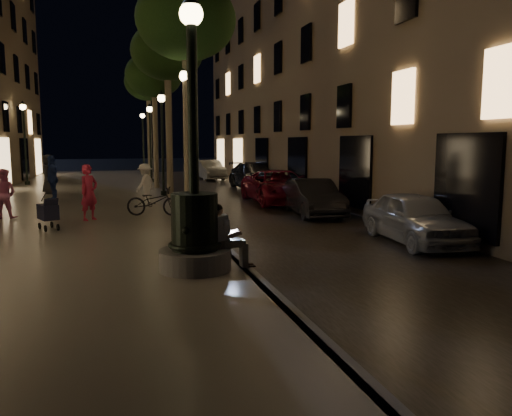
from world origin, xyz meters
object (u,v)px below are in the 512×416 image
object	(u,v)px
lamp_left_c	(24,132)
pedestrian_white	(145,184)
pedestrian_red	(89,192)
tree_far	(148,83)
lamp_curb_a	(186,124)
lamp_curb_b	(162,130)
tree_second	(167,53)
pedestrian_dark	(48,174)
fountain_lamppost	(195,219)
car_third	(279,187)
seated_man_laptop	(226,234)
pedestrian_pink	(4,194)
car_fifth	(210,170)
lamp_curb_d	(143,134)
lamp_curb_c	(150,133)
stroller	(48,212)
car_rear	(254,176)
tree_third	(154,76)
car_second	(313,197)
car_front	(415,217)
pedestrian_blue	(52,178)
bicycle	(154,201)
tree_near	(186,22)

from	to	relation	value
lamp_left_c	pedestrian_white	distance (m)	12.87
pedestrian_red	tree_far	bearing A→B (deg)	36.69
lamp_curb_a	lamp_curb_b	distance (m)	8.00
tree_second	pedestrian_dark	world-z (taller)	tree_second
fountain_lamppost	car_third	xyz separation A→B (m)	(5.44, 11.25, -0.49)
lamp_curb_b	car_third	size ratio (longest dim) A/B	0.93
seated_man_laptop	pedestrian_pink	distance (m)	9.91
car_fifth	pedestrian_white	bearing A→B (deg)	-114.89
lamp_curb_d	lamp_left_c	bearing A→B (deg)	-131.59
lamp_curb_c	pedestrian_pink	xyz separation A→B (m)	(-5.65, -13.80, -2.23)
stroller	car_rear	world-z (taller)	car_rear
fountain_lamppost	tree_third	world-z (taller)	tree_third
pedestrian_red	pedestrian_dark	world-z (taller)	pedestrian_dark
seated_man_laptop	lamp_curb_d	size ratio (longest dim) A/B	0.27
tree_third	lamp_curb_d	world-z (taller)	tree_third
fountain_lamppost	pedestrian_dark	xyz separation A→B (m)	(-4.54, 16.22, -0.07)
tree_second	pedestrian_pink	size ratio (longest dim) A/B	4.57
car_rear	pedestrian_dark	world-z (taller)	pedestrian_dark
fountain_lamppost	car_third	bearing A→B (deg)	64.20
stroller	tree_third	bearing A→B (deg)	49.07
lamp_curb_c	car_second	world-z (taller)	lamp_curb_c
lamp_curb_a	lamp_curb_d	world-z (taller)	same
lamp_curb_b	lamp_curb_c	xyz separation A→B (m)	(0.00, 8.00, 0.00)
fountain_lamppost	stroller	world-z (taller)	fountain_lamppost
lamp_curb_b	pedestrian_red	size ratio (longest dim) A/B	2.71
car_second	lamp_curb_c	bearing A→B (deg)	113.60
car_front	car_rear	xyz separation A→B (m)	(0.00, 16.08, 0.06)
lamp_curb_b	pedestrian_red	world-z (taller)	lamp_curb_b
seated_man_laptop	tree_second	world-z (taller)	tree_second
tree_third	stroller	size ratio (longest dim) A/B	7.07
lamp_curb_d	pedestrian_blue	world-z (taller)	lamp_curb_d
car_second	pedestrian_red	bearing A→B (deg)	-172.44
lamp_curb_b	lamp_curb_c	world-z (taller)	same
fountain_lamppost	car_front	distance (m)	6.53
pedestrian_dark	lamp_left_c	bearing A→B (deg)	34.20
car_rear	pedestrian_dark	xyz separation A→B (m)	(-10.74, -1.86, 0.40)
lamp_left_c	bicycle	xyz separation A→B (m)	(6.18, -14.51, -2.55)
car_front	seated_man_laptop	bearing A→B (deg)	-155.10
tree_third	lamp_curb_d	bearing A→B (deg)	90.00
car_rear	pedestrian_blue	bearing A→B (deg)	-153.98
car_second	car_rear	world-z (taller)	car_rear
lamp_curb_d	pedestrian_red	size ratio (longest dim) A/B	2.71
car_third	pedestrian_white	distance (m)	5.77
tree_far	pedestrian_pink	size ratio (longest dim) A/B	4.63
car_rear	pedestrian_red	distance (m)	13.88
car_third	car_front	bearing A→B (deg)	-83.96
tree_near	pedestrian_pink	bearing A→B (deg)	158.85
tree_second	bicycle	size ratio (longest dim) A/B	3.99
tree_third	tree_far	bearing A→B (deg)	89.24
tree_second	lamp_curb_c	xyz separation A→B (m)	(-0.10, 10.00, -3.10)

